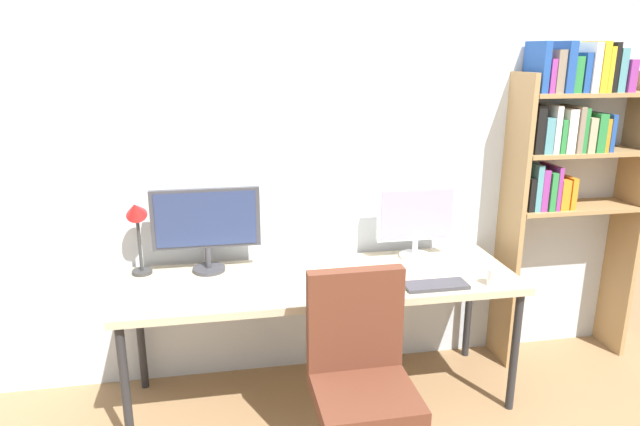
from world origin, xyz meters
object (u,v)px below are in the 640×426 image
at_px(keyboard_left, 217,302).
at_px(bookshelf, 569,152).
at_px(monitor_left, 206,224).
at_px(desk, 322,286).
at_px(desk_lamp, 137,223).
at_px(office_chair, 361,402).
at_px(monitor_right, 416,219).
at_px(keyboard_right, 436,285).
at_px(computer_mouse, 361,290).
at_px(coffee_mug, 495,277).

bearing_deg(keyboard_left, bookshelf, 12.34).
relative_size(bookshelf, monitor_left, 3.37).
relative_size(desk, desk_lamp, 4.79).
distance_m(bookshelf, desk_lamp, 2.53).
distance_m(office_chair, keyboard_left, 0.83).
xyz_separation_m(desk, monitor_left, (-0.60, 0.21, 0.33)).
bearing_deg(keyboard_left, monitor_right, 20.87).
height_order(monitor_left, keyboard_left, monitor_left).
relative_size(bookshelf, keyboard_right, 5.98).
bearing_deg(desk_lamp, computer_mouse, -21.82).
bearing_deg(coffee_mug, bookshelf, 36.12).
bearing_deg(office_chair, desk_lamp, 139.60).
distance_m(bookshelf, monitor_right, 1.01).
bearing_deg(monitor_left, coffee_mug, -17.88).
bearing_deg(desk_lamp, monitor_left, -0.03).
distance_m(keyboard_right, coffee_mug, 0.31).
relative_size(desk, keyboard_left, 6.33).
distance_m(desk, monitor_left, 0.72).
bearing_deg(coffee_mug, office_chair, -154.16).
bearing_deg(monitor_right, coffee_mug, -60.30).
xyz_separation_m(office_chair, keyboard_right, (0.50, 0.43, 0.35)).
distance_m(keyboard_right, computer_mouse, 0.40).
height_order(computer_mouse, coffee_mug, coffee_mug).
distance_m(bookshelf, computer_mouse, 1.57).
bearing_deg(monitor_right, monitor_left, 180.00).
height_order(desk, keyboard_left, keyboard_left).
relative_size(office_chair, monitor_left, 1.69).
height_order(office_chair, keyboard_right, office_chair).
bearing_deg(desk, keyboard_left, -157.67).
relative_size(bookshelf, desk_lamp, 4.45).
relative_size(keyboard_left, coffee_mug, 3.17).
height_order(bookshelf, monitor_left, bookshelf).
xyz_separation_m(monitor_right, desk_lamp, (-1.56, 0.00, 0.06)).
bearing_deg(computer_mouse, bookshelf, 18.59).
xyz_separation_m(desk_lamp, computer_mouse, (1.12, -0.45, -0.28)).
bearing_deg(keyboard_left, keyboard_right, 0.00).
xyz_separation_m(office_chair, keyboard_left, (-0.62, 0.43, 0.35)).
distance_m(desk_lamp, coffee_mug, 1.91).
bearing_deg(coffee_mug, desk_lamp, 165.47).
bearing_deg(monitor_right, office_chair, -121.97).
height_order(monitor_left, coffee_mug, monitor_left).
bearing_deg(coffee_mug, monitor_right, 119.70).
bearing_deg(office_chair, keyboard_right, 40.31).
bearing_deg(monitor_right, computer_mouse, -134.53).
bearing_deg(office_chair, monitor_right, 58.03).
relative_size(keyboard_right, computer_mouse, 3.44).
bearing_deg(keyboard_left, computer_mouse, -0.48).
xyz_separation_m(monitor_left, desk_lamp, (-0.36, 0.00, 0.02)).
xyz_separation_m(keyboard_left, keyboard_right, (1.12, 0.00, 0.00)).
bearing_deg(bookshelf, office_chair, -149.22).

